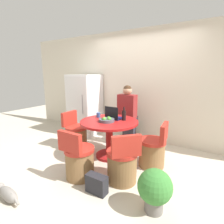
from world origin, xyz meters
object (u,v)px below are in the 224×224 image
dining_table (109,131)px  handbag (97,184)px  chair_near_camera (79,161)px  person_seated (128,112)px  chair_left_side (76,135)px  bottle (124,115)px  chair_near_right_corner (122,164)px  fruit_bowl (107,120)px  potted_plant (155,188)px  laptop (114,116)px  chair_right_side (153,151)px  refrigerator (85,105)px  cat (8,194)px

dining_table → handbag: size_ratio=3.67×
chair_near_camera → person_seated: size_ratio=0.59×
chair_left_side → bottle: 1.21m
chair_near_right_corner → fruit_bowl: fruit_bowl is taller
chair_near_right_corner → potted_plant: 0.68m
chair_near_right_corner → laptop: 1.08m
chair_near_right_corner → chair_right_side: 0.72m
chair_right_side → chair_near_right_corner: bearing=-25.2°
handbag → chair_left_side: bearing=142.6°
chair_left_side → potted_plant: 2.23m
refrigerator → bottle: bearing=-23.6°
chair_right_side → fruit_bowl: size_ratio=2.75×
person_seated → handbag: (0.42, -1.78, -0.61)m
bottle → handbag: bottle is taller
laptop → bottle: (0.21, 0.02, 0.05)m
laptop → potted_plant: 1.68m
potted_plant → chair_near_right_corner: bearing=151.8°
fruit_bowl → potted_plant: (1.21, -0.83, -0.46)m
person_seated → cat: (-0.47, -2.50, -0.65)m
person_seated → handbag: 1.93m
refrigerator → bottle: refrigerator is taller
dining_table → chair_left_side: 0.88m
chair_near_camera → person_seated: (0.03, 1.62, 0.46)m
laptop → fruit_bowl: 0.24m
cat → dining_table: bearing=-101.3°
chair_right_side → handbag: bearing=-26.8°
refrigerator → bottle: (1.53, -0.67, 0.04)m
laptop → handbag: bearing=110.3°
bottle → potted_plant: 1.56m
handbag → potted_plant: bearing=6.5°
chair_right_side → cat: size_ratio=1.54×
chair_left_side → chair_near_right_corner: bearing=-113.0°
fruit_bowl → cat: fruit_bowl is taller
chair_right_side → bottle: bottle is taller
dining_table → laptop: size_ratio=3.78×
chair_left_side → potted_plant: bearing=-115.1°
potted_plant → bottle: bearing=132.1°
chair_left_side → person_seated: person_seated is taller
refrigerator → laptop: 1.49m
chair_left_side → potted_plant: size_ratio=1.49×
laptop → handbag: laptop is taller
chair_left_side → potted_plant: chair_left_side is taller
refrigerator → chair_near_camera: refrigerator is taller
laptop → cat: laptop is taller
dining_table → bottle: size_ratio=4.28×
fruit_bowl → cat: bearing=-105.6°
potted_plant → fruit_bowl: bearing=145.7°
dining_table → chair_near_right_corner: chair_near_right_corner is taller
cat → handbag: bearing=-137.3°
bottle → cat: bearing=-109.7°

